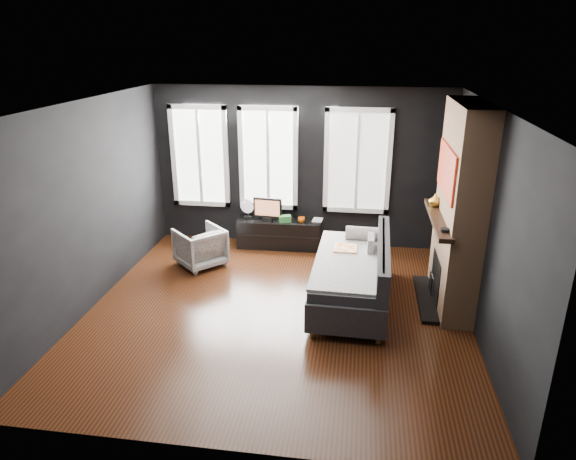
# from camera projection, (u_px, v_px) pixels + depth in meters

# --- Properties ---
(floor) EXTENTS (5.00, 5.00, 0.00)m
(floor) POSITION_uv_depth(u_px,v_px,m) (277.00, 311.00, 6.85)
(floor) COLOR black
(floor) RESTS_ON ground
(ceiling) EXTENTS (5.00, 5.00, 0.00)m
(ceiling) POSITION_uv_depth(u_px,v_px,m) (276.00, 105.00, 5.90)
(ceiling) COLOR white
(ceiling) RESTS_ON ground
(wall_back) EXTENTS (5.00, 0.02, 2.70)m
(wall_back) POSITION_uv_depth(u_px,v_px,m) (301.00, 168.00, 8.69)
(wall_back) COLOR black
(wall_back) RESTS_ON ground
(wall_left) EXTENTS (0.02, 5.00, 2.70)m
(wall_left) POSITION_uv_depth(u_px,v_px,m) (88.00, 207.00, 6.71)
(wall_left) COLOR black
(wall_left) RESTS_ON ground
(wall_right) EXTENTS (0.02, 5.00, 2.70)m
(wall_right) POSITION_uv_depth(u_px,v_px,m) (486.00, 225.00, 6.04)
(wall_right) COLOR black
(wall_right) RESTS_ON ground
(windows) EXTENTS (4.00, 0.16, 1.76)m
(windows) POSITION_uv_depth(u_px,v_px,m) (274.00, 106.00, 8.35)
(windows) COLOR white
(windows) RESTS_ON wall_back
(fireplace) EXTENTS (0.70, 1.62, 2.70)m
(fireplace) POSITION_uv_depth(u_px,v_px,m) (460.00, 209.00, 6.62)
(fireplace) COLOR #93724C
(fireplace) RESTS_ON floor
(sofa) EXTENTS (1.14, 2.19, 0.93)m
(sofa) POSITION_uv_depth(u_px,v_px,m) (351.00, 271.00, 6.93)
(sofa) COLOR black
(sofa) RESTS_ON floor
(stripe_pillow) EXTENTS (0.09, 0.36, 0.35)m
(stripe_pillow) POSITION_uv_depth(u_px,v_px,m) (370.00, 248.00, 7.15)
(stripe_pillow) COLOR gray
(stripe_pillow) RESTS_ON sofa
(armchair) EXTENTS (0.91, 0.91, 0.69)m
(armchair) POSITION_uv_depth(u_px,v_px,m) (200.00, 245.00, 8.11)
(armchair) COLOR white
(armchair) RESTS_ON floor
(media_console) EXTENTS (1.43, 0.48, 0.49)m
(media_console) POSITION_uv_depth(u_px,v_px,m) (279.00, 233.00, 8.88)
(media_console) COLOR black
(media_console) RESTS_ON floor
(monitor) EXTENTS (0.51, 0.15, 0.45)m
(monitor) POSITION_uv_depth(u_px,v_px,m) (268.00, 208.00, 8.70)
(monitor) COLOR black
(monitor) RESTS_ON media_console
(desk_fan) EXTENTS (0.31, 0.31, 0.36)m
(desk_fan) POSITION_uv_depth(u_px,v_px,m) (247.00, 208.00, 8.82)
(desk_fan) COLOR #A0A0A0
(desk_fan) RESTS_ON media_console
(mug) EXTENTS (0.14, 0.12, 0.12)m
(mug) POSITION_uv_depth(u_px,v_px,m) (301.00, 219.00, 8.65)
(mug) COLOR #D8590A
(mug) RESTS_ON media_console
(book) EXTENTS (0.17, 0.03, 0.23)m
(book) POSITION_uv_depth(u_px,v_px,m) (313.00, 214.00, 8.74)
(book) COLOR tan
(book) RESTS_ON media_console
(storage_box) EXTENTS (0.23, 0.18, 0.11)m
(storage_box) POSITION_uv_depth(u_px,v_px,m) (285.00, 219.00, 8.69)
(storage_box) COLOR #2D7030
(storage_box) RESTS_ON media_console
(mantel_vase) EXTENTS (0.21, 0.22, 0.18)m
(mantel_vase) POSITION_uv_depth(u_px,v_px,m) (435.00, 200.00, 7.08)
(mantel_vase) COLOR yellow
(mantel_vase) RESTS_ON fireplace
(mantel_clock) EXTENTS (0.14, 0.14, 0.04)m
(mantel_clock) POSITION_uv_depth(u_px,v_px,m) (445.00, 230.00, 6.18)
(mantel_clock) COLOR black
(mantel_clock) RESTS_ON fireplace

